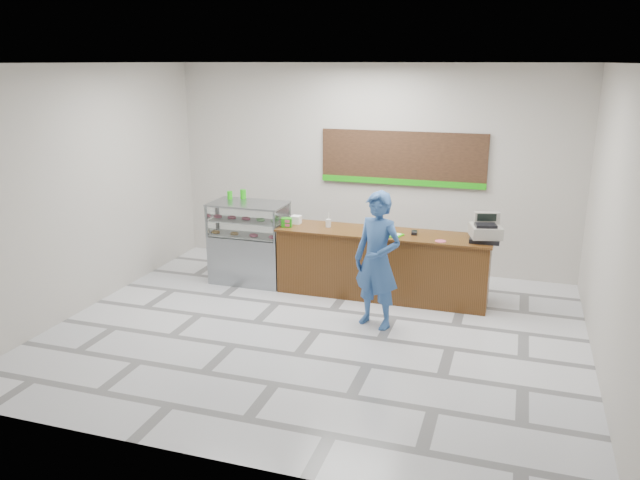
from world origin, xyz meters
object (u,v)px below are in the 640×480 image
(serving_tray, at_px, (390,234))
(cash_register, at_px, (486,231))
(sales_counter, at_px, (382,264))
(customer, at_px, (377,260))
(display_case, at_px, (249,242))

(serving_tray, bearing_deg, cash_register, 24.95)
(sales_counter, xyz_separation_m, serving_tray, (0.14, -0.13, 0.52))
(cash_register, distance_m, customer, 1.74)
(serving_tray, bearing_deg, sales_counter, 156.40)
(cash_register, relative_size, serving_tray, 1.29)
(cash_register, height_order, serving_tray, cash_register)
(sales_counter, bearing_deg, display_case, -180.00)
(cash_register, bearing_deg, display_case, 164.90)
(sales_counter, height_order, display_case, display_case)
(sales_counter, relative_size, cash_register, 6.12)
(sales_counter, height_order, serving_tray, serving_tray)
(display_case, bearing_deg, serving_tray, -3.19)
(sales_counter, distance_m, serving_tray, 0.56)
(cash_register, xyz_separation_m, serving_tray, (-1.36, -0.12, -0.14))
(sales_counter, xyz_separation_m, customer, (0.17, -1.11, 0.42))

